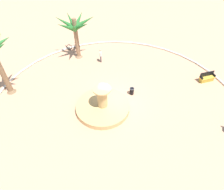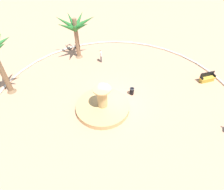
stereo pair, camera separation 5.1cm
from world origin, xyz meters
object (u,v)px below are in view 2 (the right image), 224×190
Objects in this scene: fountain at (103,106)px; trash_bin at (132,91)px; person_cyclist_helmet at (101,55)px; bicycle_red_frame at (74,47)px; bench_west at (207,78)px; palm_tree_by_curb at (75,28)px.

fountain reaches higher than trash_bin.
trash_bin is 6.45m from person_cyclist_helmet.
bicycle_red_frame is 4.67m from person_cyclist_helmet.
bicycle_red_frame reaches higher than trash_bin.
bench_west is 8.12m from trash_bin.
palm_tree_by_curb is 14.89m from bench_west.
bicycle_red_frame is (6.19, -9.31, 0.05)m from fountain.
fountain is at bearing 32.29° from bench_west.
bench_west is at bearing -153.85° from trash_bin.
person_cyclist_helmet is at bearing 170.94° from palm_tree_by_curb.
fountain reaches higher than person_cyclist_helmet.
palm_tree_by_curb is 9.45m from trash_bin.
bench_west reaches higher than trash_bin.
palm_tree_by_curb is at bearing -6.71° from bench_west.
bicycle_red_frame is (8.42, -6.87, -0.00)m from trash_bin.
person_cyclist_helmet is at bearing -74.44° from fountain.
bench_west is at bearing 168.16° from bicycle_red_frame.
palm_tree_by_curb is 2.99× the size of bench_west.
bench_west is 16.06m from bicycle_red_frame.
bicycle_red_frame is at bearing -51.17° from palm_tree_by_curb.
fountain is 9.72m from palm_tree_by_curb.
trash_bin is at bearing 131.46° from person_cyclist_helmet.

